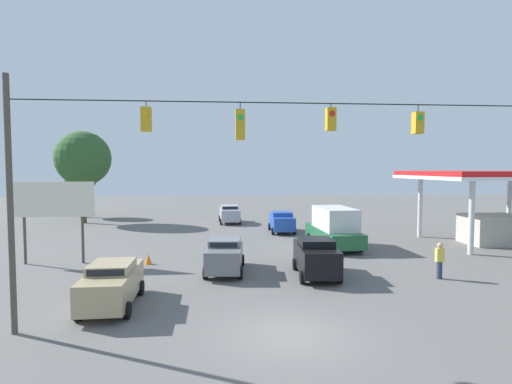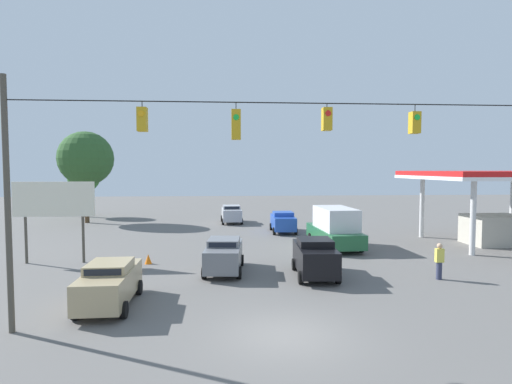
# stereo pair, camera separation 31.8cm
# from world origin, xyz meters

# --- Properties ---
(ground_plane) EXTENTS (140.00, 140.00, 0.00)m
(ground_plane) POSITION_xyz_m (0.00, 0.00, 0.00)
(ground_plane) COLOR #605E5B
(overhead_signal_span) EXTENTS (18.84, 0.38, 8.77)m
(overhead_signal_span) POSITION_xyz_m (0.06, -0.89, 5.50)
(overhead_signal_span) COLOR #4C473D
(overhead_signal_span) RESTS_ON ground_plane
(sedan_black_crossing_near) EXTENTS (2.21, 4.24, 1.98)m
(sedan_black_crossing_near) POSITION_xyz_m (-2.62, -7.23, 1.03)
(sedan_black_crossing_near) COLOR black
(sedan_black_crossing_near) RESTS_ON ground_plane
(sedan_silver_withflow_deep) EXTENTS (2.29, 4.22, 1.84)m
(sedan_silver_withflow_deep) POSITION_xyz_m (1.54, -28.29, 0.96)
(sedan_silver_withflow_deep) COLOR #A8AAB2
(sedan_silver_withflow_deep) RESTS_ON ground_plane
(sedan_tan_parked_shoulder) EXTENTS (2.06, 4.46, 1.82)m
(sedan_tan_parked_shoulder) POSITION_xyz_m (6.73, -3.38, 0.96)
(sedan_tan_parked_shoulder) COLOR tan
(sedan_tan_parked_shoulder) RESTS_ON ground_plane
(sedan_blue_oncoming_deep) EXTENTS (2.11, 4.18, 1.82)m
(sedan_blue_oncoming_deep) POSITION_xyz_m (-2.97, -21.84, 0.95)
(sedan_blue_oncoming_deep) COLOR #234CB2
(sedan_blue_oncoming_deep) RESTS_ON ground_plane
(sedan_grey_withflow_mid) EXTENTS (2.29, 4.43, 1.84)m
(sedan_grey_withflow_mid) POSITION_xyz_m (2.12, -8.50, 0.96)
(sedan_grey_withflow_mid) COLOR slate
(sedan_grey_withflow_mid) RESTS_ON ground_plane
(box_truck_green_oncoming_far) EXTENTS (2.86, 6.83, 2.86)m
(box_truck_green_oncoming_far) POSITION_xyz_m (-5.77, -14.96, 1.41)
(box_truck_green_oncoming_far) COLOR #236038
(box_truck_green_oncoming_far) RESTS_ON ground_plane
(traffic_cone_nearest) EXTENTS (0.42, 0.42, 0.58)m
(traffic_cone_nearest) POSITION_xyz_m (6.65, -4.61, 0.29)
(traffic_cone_nearest) COLOR orange
(traffic_cone_nearest) RESTS_ON ground_plane
(traffic_cone_second) EXTENTS (0.42, 0.42, 0.58)m
(traffic_cone_second) POSITION_xyz_m (6.83, -6.40, 0.29)
(traffic_cone_second) COLOR orange
(traffic_cone_second) RESTS_ON ground_plane
(traffic_cone_third) EXTENTS (0.42, 0.42, 0.58)m
(traffic_cone_third) POSITION_xyz_m (6.82, -8.79, 0.29)
(traffic_cone_third) COLOR orange
(traffic_cone_third) RESTS_ON ground_plane
(traffic_cone_fourth) EXTENTS (0.42, 0.42, 0.58)m
(traffic_cone_fourth) POSITION_xyz_m (6.62, -10.66, 0.29)
(traffic_cone_fourth) COLOR orange
(traffic_cone_fourth) RESTS_ON ground_plane
(gas_station) EXTENTS (11.21, 9.86, 5.46)m
(gas_station) POSITION_xyz_m (-17.88, -15.03, 3.98)
(gas_station) COLOR red
(gas_station) RESTS_ON ground_plane
(roadside_billboard) EXTENTS (4.73, 0.16, 4.87)m
(roadside_billboard) POSITION_xyz_m (12.21, -11.28, 3.56)
(roadside_billboard) COLOR #4C473D
(roadside_billboard) RESTS_ON ground_plane
(pedestrian) EXTENTS (0.40, 0.28, 1.86)m
(pedestrian) POSITION_xyz_m (-8.82, -6.23, 0.95)
(pedestrian) COLOR #2D334C
(pedestrian) RESTS_ON ground_plane
(tree_horizon_left) EXTENTS (5.59, 5.59, 9.50)m
(tree_horizon_left) POSITION_xyz_m (16.58, -29.45, 6.68)
(tree_horizon_left) COLOR #4C3823
(tree_horizon_left) RESTS_ON ground_plane
(tree_horizon_right) EXTENTS (3.66, 3.66, 6.54)m
(tree_horizon_right) POSITION_xyz_m (18.72, -34.87, 4.67)
(tree_horizon_right) COLOR #4C3823
(tree_horizon_right) RESTS_ON ground_plane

